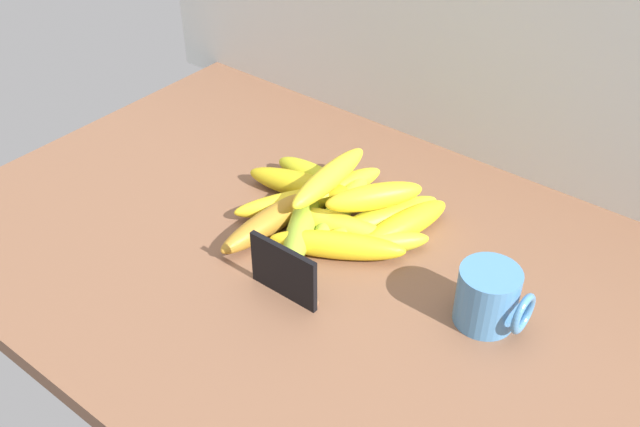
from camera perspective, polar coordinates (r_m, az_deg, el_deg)
The scene contains 17 objects.
counter_top at distance 108.56cm, azimuth -1.58°, elevation -3.43°, with size 110.00×76.00×3.00cm, color brown.
chalkboard_sign at distance 97.88cm, azimuth -2.86°, elevation -4.70°, with size 11.00×1.80×8.40cm.
coffee_mug at distance 96.34cm, azimuth 13.19°, elevation -6.46°, with size 9.59×8.09×8.32cm.
banana_0 at distance 108.45cm, azimuth -1.45°, elevation -1.05°, with size 19.77×4.11×4.11cm, color #8EAD2E.
banana_1 at distance 105.89cm, azimuth 4.45°, elevation -2.47°, with size 16.10×3.51×3.51cm, color gold.
banana_2 at distance 108.51cm, azimuth 1.54°, elevation -1.04°, with size 18.81×4.07×4.07cm, color gold.
banana_3 at distance 113.97cm, azimuth -1.72°, elevation 0.97°, with size 20.72×3.69×3.69cm, color yellow.
banana_4 at distance 110.05cm, azimuth -3.81°, elevation -0.50°, with size 20.60×4.04×4.04cm, color #A97524.
banana_5 at distance 105.07cm, azimuth 1.37°, elevation -2.51°, with size 20.04×4.10×4.10cm, color yellow.
banana_6 at distance 112.71cm, azimuth 1.94°, elevation 0.52°, with size 19.48×3.78×3.78cm, color #94AE2E.
banana_7 at distance 109.38cm, azimuth 6.71°, elevation -0.90°, with size 17.12×4.27×4.27cm, color yellow.
banana_8 at distance 115.59cm, azimuth 0.78°, elevation 1.69°, with size 20.81×4.11×4.11cm, color yellow.
banana_9 at distance 110.46cm, azimuth 5.05°, elevation -0.38°, with size 19.76×4.11×4.11cm, color gold.
banana_10 at distance 119.38cm, azimuth -0.52°, elevation 2.96°, with size 15.08×4.02×4.02cm, color gold.
banana_11 at distance 116.57cm, azimuth -1.09°, elevation 2.11°, with size 20.63×4.35×4.35cm, color gold.
banana_12 at distance 112.10cm, azimuth 0.73°, elevation 2.88°, with size 19.10×3.73×3.73cm, color yellow.
banana_13 at distance 107.97cm, azimuth 4.31°, elevation 1.33°, with size 15.25×3.95×3.95cm, color yellow.
Camera 1 is at (53.43, -62.85, 72.07)cm, focal length 40.56 mm.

